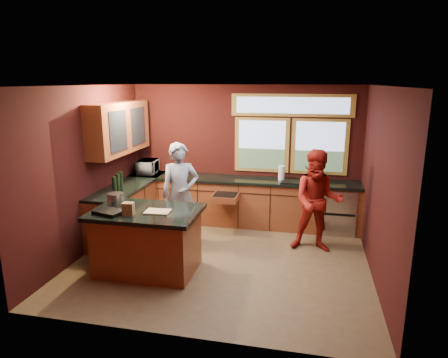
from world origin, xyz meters
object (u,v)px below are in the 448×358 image
(person_red, at_px, (318,201))
(stock_pot, at_px, (115,199))
(person_grey, at_px, (180,194))
(cutting_board, at_px, (158,212))
(island, at_px, (147,240))

(person_red, relative_size, stock_pot, 7.10)
(person_grey, xyz_separation_m, cutting_board, (0.05, -1.17, 0.07))
(cutting_board, bearing_deg, stock_pot, 165.07)
(person_grey, distance_m, stock_pot, 1.21)
(person_red, distance_m, stock_pot, 3.21)
(cutting_board, bearing_deg, person_red, 30.97)
(cutting_board, relative_size, stock_pot, 1.46)
(island, xyz_separation_m, cutting_board, (0.20, -0.05, 0.48))
(island, xyz_separation_m, stock_pot, (-0.55, 0.15, 0.56))
(stock_pot, bearing_deg, island, -15.26)
(cutting_board, bearing_deg, island, 165.96)
(person_grey, distance_m, person_red, 2.30)
(person_red, relative_size, cutting_board, 4.87)
(person_red, distance_m, cutting_board, 2.62)
(person_red, bearing_deg, cutting_board, -149.69)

